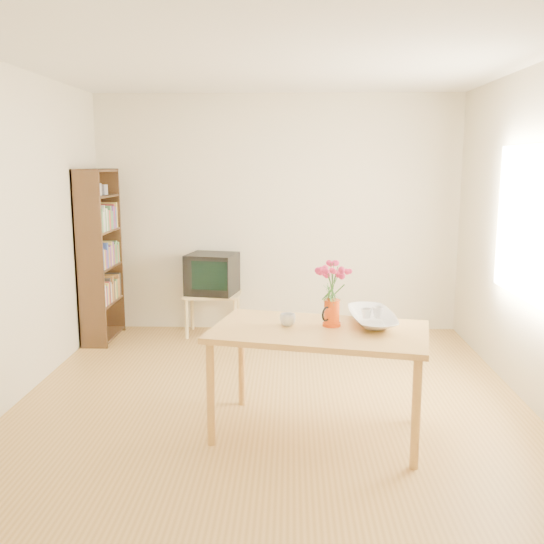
{
  "coord_description": "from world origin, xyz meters",
  "views": [
    {
      "loc": [
        0.15,
        -4.46,
        1.86
      ],
      "look_at": [
        0.0,
        0.3,
        1.0
      ],
      "focal_mm": 40.0,
      "sensor_mm": 36.0,
      "label": 1
    }
  ],
  "objects_px": {
    "bowl": "(373,293)",
    "television": "(212,273)",
    "pitcher": "(332,314)",
    "table": "(319,340)",
    "mug": "(288,320)"
  },
  "relations": [
    {
      "from": "bowl",
      "to": "television",
      "type": "distance_m",
      "value": 2.72
    },
    {
      "from": "pitcher",
      "to": "table",
      "type": "bearing_deg",
      "value": -100.55
    },
    {
      "from": "pitcher",
      "to": "television",
      "type": "distance_m",
      "value": 2.64
    },
    {
      "from": "pitcher",
      "to": "bowl",
      "type": "height_order",
      "value": "bowl"
    },
    {
      "from": "table",
      "to": "pitcher",
      "type": "distance_m",
      "value": 0.2
    },
    {
      "from": "table",
      "to": "pitcher",
      "type": "relative_size",
      "value": 8.35
    },
    {
      "from": "table",
      "to": "bowl",
      "type": "bearing_deg",
      "value": 35.93
    },
    {
      "from": "bowl",
      "to": "television",
      "type": "relative_size",
      "value": 0.78
    },
    {
      "from": "bowl",
      "to": "table",
      "type": "bearing_deg",
      "value": -156.4
    },
    {
      "from": "table",
      "to": "bowl",
      "type": "height_order",
      "value": "bowl"
    },
    {
      "from": "mug",
      "to": "television",
      "type": "bearing_deg",
      "value": -65.09
    },
    {
      "from": "table",
      "to": "television",
      "type": "relative_size",
      "value": 2.73
    },
    {
      "from": "pitcher",
      "to": "bowl",
      "type": "relative_size",
      "value": 0.42
    },
    {
      "from": "bowl",
      "to": "pitcher",
      "type": "bearing_deg",
      "value": -163.96
    },
    {
      "from": "pitcher",
      "to": "television",
      "type": "relative_size",
      "value": 0.33
    }
  ]
}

